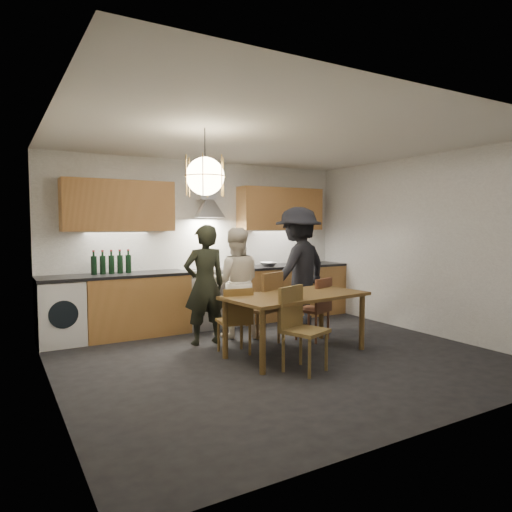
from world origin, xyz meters
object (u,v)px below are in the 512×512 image
person_right (299,269)px  wine_bottles (111,262)px  mixing_bowl (268,264)px  stock_pot (302,259)px  person_left (205,285)px  person_mid (235,282)px  dining_table (296,301)px  chair_back_left (236,317)px  chair_front (299,323)px

person_right → wine_bottles: (-2.53, 0.98, 0.14)m
mixing_bowl → stock_pot: 0.75m
person_right → person_left: bearing=-18.3°
person_left → person_mid: person_left is taller
person_mid → person_right: size_ratio=0.84×
dining_table → wine_bottles: (-1.76, 2.02, 0.41)m
person_right → mixing_bowl: person_right is taller
chair_back_left → wine_bottles: wine_bottles is taller
person_mid → mixing_bowl: 1.27m
person_right → stock_pot: bearing=-148.3°
stock_pot → wine_bottles: (-3.28, 0.05, 0.09)m
person_left → wine_bottles: 1.44m
dining_table → mixing_bowl: 2.06m
person_right → stock_pot: person_right is taller
mixing_bowl → chair_back_left: bearing=-132.5°
chair_back_left → person_right: (1.44, 0.71, 0.45)m
stock_pot → chair_front: bearing=-126.7°
stock_pot → wine_bottles: 3.28m
person_left → person_right: 1.56m
dining_table → mixing_bowl: mixing_bowl is taller
person_left → person_mid: (0.53, 0.14, -0.02)m
chair_front → person_right: size_ratio=0.50×
person_mid → wine_bottles: (-1.51, 0.87, 0.29)m
person_right → wine_bottles: person_right is taller
person_right → mixing_bowl: bearing=-109.4°
dining_table → wine_bottles: size_ratio=3.33×
dining_table → person_right: 1.32m
chair_front → stock_pot: size_ratio=4.00×
chair_front → stock_pot: 3.14m
chair_front → mixing_bowl: size_ratio=3.26×
person_left → mixing_bowl: person_left is taller
chair_front → person_right: person_right is taller
person_left → stock_pot: person_left is taller
person_right → wine_bottles: size_ratio=3.33×
person_left → stock_pot: size_ratio=6.94×
person_mid → mixing_bowl: bearing=-119.4°
person_left → stock_pot: 2.50m
stock_pot → person_mid: bearing=-155.0°
dining_table → chair_back_left: size_ratio=2.23×
stock_pot → dining_table: bearing=-127.7°
dining_table → chair_back_left: chair_back_left is taller
chair_front → mixing_bowl: bearing=45.1°
person_mid → wine_bottles: bearing=-5.7°
person_left → mixing_bowl: (1.55, 0.89, 0.14)m
person_mid → wine_bottles: size_ratio=2.79×
stock_pot → wine_bottles: size_ratio=0.41×
dining_table → person_mid: bearing=95.2°
stock_pot → wine_bottles: wine_bottles is taller
mixing_bowl → stock_pot: bearing=5.8°
person_mid → person_right: 1.04m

